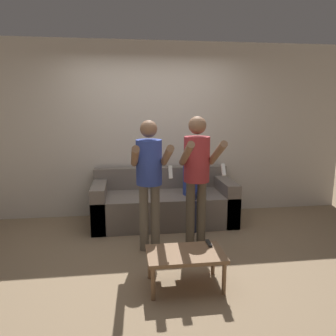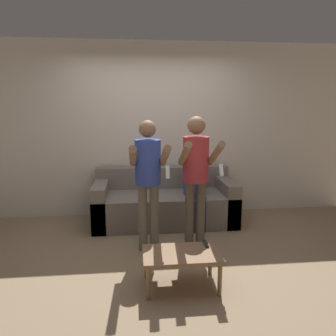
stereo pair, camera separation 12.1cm
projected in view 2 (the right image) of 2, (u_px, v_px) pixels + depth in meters
ground_plane at (162, 256)px, 3.85m from camera, size 14.00×14.00×0.00m
wall_back at (153, 130)px, 5.16m from camera, size 6.40×0.06×2.70m
couch at (165, 204)px, 4.92m from camera, size 2.08×0.87×0.79m
person_standing_left at (148, 172)px, 3.82m from camera, size 0.42×0.76×1.58m
person_standing_right at (196, 169)px, 3.88m from camera, size 0.43×0.70×1.62m
person_seated at (194, 183)px, 4.70m from camera, size 0.29×0.52×1.18m
coffee_table at (181, 257)px, 3.15m from camera, size 0.74×0.46×0.35m
remote_on_table at (206, 244)px, 3.31m from camera, size 0.04×0.15×0.02m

